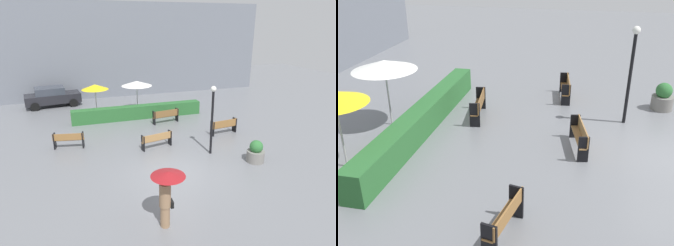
{
  "view_description": "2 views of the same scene",
  "coord_description": "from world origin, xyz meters",
  "views": [
    {
      "loc": [
        -3.97,
        -10.89,
        6.35
      ],
      "look_at": [
        0.78,
        3.28,
        1.25
      ],
      "focal_mm": 31.1,
      "sensor_mm": 36.0,
      "label": 1
    },
    {
      "loc": [
        -11.02,
        3.03,
        5.93
      ],
      "look_at": [
        -0.76,
        5.22,
        1.08
      ],
      "focal_mm": 40.86,
      "sensor_mm": 36.0,
      "label": 2
    }
  ],
  "objects": [
    {
      "name": "planter_pot",
      "position": [
        4.11,
        -0.1,
        0.47
      ],
      "size": [
        0.84,
        0.84,
        1.1
      ],
      "color": "slate",
      "rests_on": "ground"
    },
    {
      "name": "bench_far_left",
      "position": [
        -4.43,
        4.45,
        0.52
      ],
      "size": [
        1.63,
        0.66,
        0.86
      ],
      "color": "olive",
      "rests_on": "ground"
    },
    {
      "name": "bench_back_row",
      "position": [
        1.81,
        6.8,
        0.54
      ],
      "size": [
        1.86,
        0.62,
        0.91
      ],
      "color": "brown",
      "rests_on": "ground"
    },
    {
      "name": "bench_mid_center",
      "position": [
        0.06,
        2.99,
        0.51
      ],
      "size": [
        1.77,
        0.66,
        0.84
      ],
      "color": "#9E7242",
      "rests_on": "ground"
    },
    {
      "name": "patio_umbrella_white",
      "position": [
        0.54,
        9.77,
        2.23
      ],
      "size": [
        2.23,
        2.23,
        2.41
      ],
      "color": "silver",
      "rests_on": "ground"
    },
    {
      "name": "lamp_post",
      "position": [
        2.48,
        1.44,
        2.19
      ],
      "size": [
        0.28,
        0.28,
        3.53
      ],
      "color": "black",
      "rests_on": "ground"
    },
    {
      "name": "hedge_strip",
      "position": [
        0.3,
        8.4,
        0.47
      ],
      "size": [
        9.09,
        0.7,
        0.93
      ],
      "primitive_type": "cube",
      "color": "#28602D",
      "rests_on": "ground"
    },
    {
      "name": "bench_far_right",
      "position": [
        4.5,
        3.73,
        0.52
      ],
      "size": [
        1.76,
        0.56,
        0.9
      ],
      "color": "olive",
      "rests_on": "ground"
    }
  ]
}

